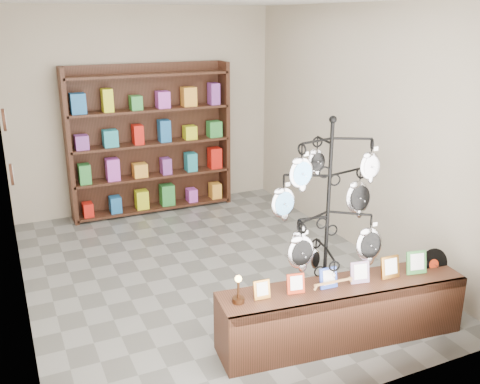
% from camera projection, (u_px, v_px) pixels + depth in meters
% --- Properties ---
extents(ground, '(5.00, 5.00, 0.00)m').
position_uv_depth(ground, '(209.00, 270.00, 6.28)').
color(ground, slate).
rests_on(ground, ground).
extents(room_envelope, '(5.00, 5.00, 5.00)m').
position_uv_depth(room_envelope, '(206.00, 114.00, 5.70)').
color(room_envelope, '#AC9F8A').
rests_on(room_envelope, ground).
extents(display_tree, '(1.05, 0.97, 2.04)m').
position_uv_depth(display_tree, '(328.00, 212.00, 4.75)').
color(display_tree, black).
rests_on(display_tree, ground).
extents(front_shelf, '(2.32, 0.74, 0.81)m').
position_uv_depth(front_shelf, '(342.00, 312.00, 4.85)').
color(front_shelf, black).
rests_on(front_shelf, ground).
extents(back_shelving, '(2.42, 0.36, 2.20)m').
position_uv_depth(back_shelving, '(151.00, 144.00, 7.94)').
color(back_shelving, black).
rests_on(back_shelving, ground).
extents(wall_clocks, '(0.03, 0.24, 0.84)m').
position_uv_depth(wall_clocks, '(8.00, 148.00, 5.72)').
color(wall_clocks, black).
rests_on(wall_clocks, ground).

